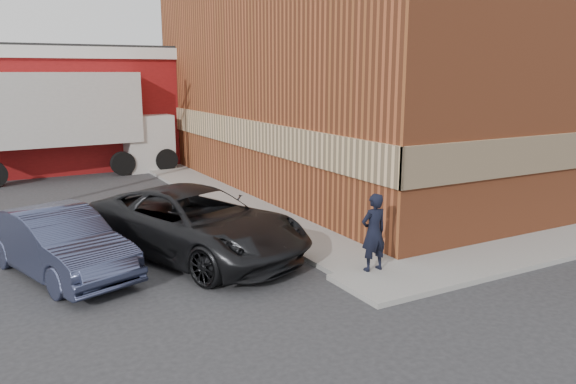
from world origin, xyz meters
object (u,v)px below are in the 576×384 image
brick_building (393,66)px  man (374,232)px  sedan (59,243)px  suv_a (196,223)px  box_truck (74,117)px

brick_building → man: 12.73m
sedan → suv_a: suv_a is taller
sedan → brick_building: bearing=4.5°
brick_building → sedan: (-14.01, -5.86, -3.94)m
brick_building → box_truck: 13.76m
man → sedan: man is taller
suv_a → box_truck: size_ratio=0.66×
brick_building → man: bearing=-130.7°
man → box_truck: box_truck is taller
sedan → suv_a: bearing=-22.5°
sedan → man: bearing=-47.4°
brick_building → box_truck: size_ratio=2.01×
suv_a → box_truck: 13.26m
brick_building → sedan: brick_building is taller
box_truck → suv_a: bearing=-89.6°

